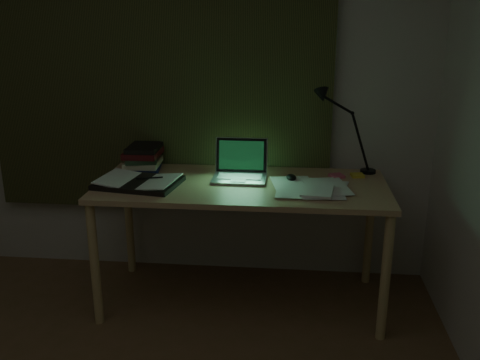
% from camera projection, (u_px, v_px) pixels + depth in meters
% --- Properties ---
extents(wall_back, '(3.50, 0.00, 2.50)m').
position_uv_depth(wall_back, '(159.00, 87.00, 3.41)').
color(wall_back, beige).
rests_on(wall_back, ground).
extents(curtain, '(2.20, 0.06, 2.00)m').
position_uv_depth(curtain, '(156.00, 55.00, 3.31)').
color(curtain, '#2D3118').
rests_on(curtain, wall_back).
extents(desk, '(1.67, 0.73, 0.76)m').
position_uv_depth(desk, '(242.00, 244.00, 3.19)').
color(desk, tan).
rests_on(desk, floor).
extents(laptop, '(0.32, 0.36, 0.23)m').
position_uv_depth(laptop, '(239.00, 162.00, 3.11)').
color(laptop, '#ACACB1').
rests_on(laptop, desk).
extents(open_textbook, '(0.50, 0.39, 0.04)m').
position_uv_depth(open_textbook, '(138.00, 182.00, 3.05)').
color(open_textbook, white).
rests_on(open_textbook, desk).
extents(book_stack, '(0.23, 0.26, 0.16)m').
position_uv_depth(book_stack, '(144.00, 157.00, 3.32)').
color(book_stack, white).
rests_on(book_stack, desk).
extents(loose_papers, '(0.49, 0.50, 0.02)m').
position_uv_depth(loose_papers, '(307.00, 190.00, 2.94)').
color(loose_papers, white).
rests_on(loose_papers, desk).
extents(mouse, '(0.07, 0.10, 0.03)m').
position_uv_depth(mouse, '(291.00, 177.00, 3.14)').
color(mouse, black).
rests_on(mouse, desk).
extents(sticky_yellow, '(0.08, 0.08, 0.02)m').
position_uv_depth(sticky_yellow, '(357.00, 175.00, 3.21)').
color(sticky_yellow, yellow).
rests_on(sticky_yellow, desk).
extents(sticky_pink, '(0.10, 0.10, 0.02)m').
position_uv_depth(sticky_pink, '(337.00, 176.00, 3.20)').
color(sticky_pink, '#F05D7B').
rests_on(sticky_pink, desk).
extents(desk_lamp, '(0.38, 0.31, 0.51)m').
position_uv_depth(desk_lamp, '(371.00, 132.00, 3.21)').
color(desk_lamp, black).
rests_on(desk_lamp, desk).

